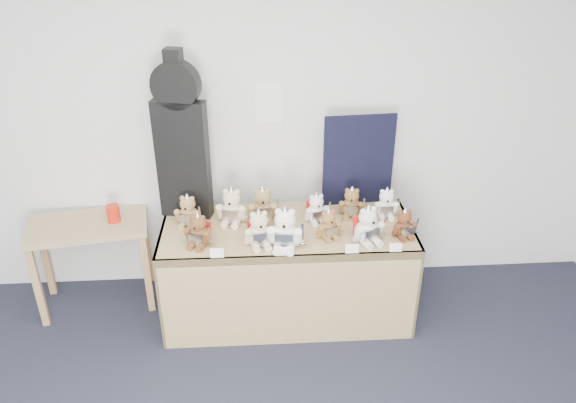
{
  "coord_description": "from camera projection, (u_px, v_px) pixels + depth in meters",
  "views": [
    {
      "loc": [
        0.2,
        -1.43,
        2.8
      ],
      "look_at": [
        0.43,
        1.9,
        1.01
      ],
      "focal_mm": 35.0,
      "sensor_mm": 36.0,
      "label": 1
    }
  ],
  "objects": [
    {
      "name": "teddy_back_centre_right",
      "position": [
        316.0,
        209.0,
        4.03
      ],
      "size": [
        0.2,
        0.18,
        0.24
      ],
      "rotation": [
        0.0,
        0.0,
        0.2
      ],
      "color": "silver",
      "rests_on": "display_table"
    },
    {
      "name": "guitar_case",
      "position": [
        181.0,
        139.0,
        3.89
      ],
      "size": [
        0.39,
        0.19,
        1.22
      ],
      "rotation": [
        0.0,
        0.0,
        -0.24
      ],
      "color": "black",
      "rests_on": "display_table"
    },
    {
      "name": "teddy_back_centre_left",
      "position": [
        263.0,
        206.0,
        4.04
      ],
      "size": [
        0.23,
        0.19,
        0.29
      ],
      "rotation": [
        0.0,
        0.0,
        0.03
      ],
      "color": "#A08350",
      "rests_on": "display_table"
    },
    {
      "name": "side_table",
      "position": [
        90.0,
        238.0,
        4.18
      ],
      "size": [
        0.92,
        0.61,
        0.71
      ],
      "rotation": [
        0.0,
        0.0,
        0.16
      ],
      "color": "#93764F",
      "rests_on": "floor"
    },
    {
      "name": "entry_card_d",
      "position": [
        396.0,
        247.0,
        3.7
      ],
      "size": [
        0.08,
        0.02,
        0.06
      ],
      "primitive_type": "cube",
      "rotation": [
        -0.24,
        0.0,
        -0.01
      ],
      "color": "white",
      "rests_on": "display_table"
    },
    {
      "name": "teddy_back_right",
      "position": [
        351.0,
        203.0,
        4.1
      ],
      "size": [
        0.2,
        0.18,
        0.25
      ],
      "rotation": [
        0.0,
        0.0,
        -0.19
      ],
      "color": "brown",
      "rests_on": "display_table"
    },
    {
      "name": "teddy_back_far_left",
      "position": [
        188.0,
        212.0,
        3.98
      ],
      "size": [
        0.21,
        0.19,
        0.26
      ],
      "rotation": [
        0.0,
        0.0,
        -0.19
      ],
      "color": "#A07C4A",
      "rests_on": "display_table"
    },
    {
      "name": "teddy_front_end",
      "position": [
        404.0,
        225.0,
        3.85
      ],
      "size": [
        0.19,
        0.17,
        0.23
      ],
      "rotation": [
        0.0,
        0.0,
        0.21
      ],
      "color": "brown",
      "rests_on": "display_table"
    },
    {
      "name": "red_cup",
      "position": [
        113.0,
        213.0,
        4.12
      ],
      "size": [
        0.1,
        0.1,
        0.13
      ],
      "primitive_type": "cylinder",
      "color": "red",
      "rests_on": "side_table"
    },
    {
      "name": "entry_card_a",
      "position": [
        217.0,
        253.0,
        3.64
      ],
      "size": [
        0.09,
        0.02,
        0.06
      ],
      "primitive_type": "cube",
      "rotation": [
        -0.24,
        0.0,
        -0.01
      ],
      "color": "white",
      "rests_on": "display_table"
    },
    {
      "name": "teddy_front_far_right",
      "position": [
        368.0,
        226.0,
        3.78
      ],
      "size": [
        0.25,
        0.23,
        0.3
      ],
      "rotation": [
        0.0,
        0.0,
        0.37
      ],
      "color": "silver",
      "rests_on": "display_table"
    },
    {
      "name": "room_shell",
      "position": [
        269.0,
        104.0,
        4.07
      ],
      "size": [
        6.0,
        6.0,
        6.0
      ],
      "color": "silver",
      "rests_on": "floor"
    },
    {
      "name": "display_table",
      "position": [
        288.0,
        252.0,
        4.01
      ],
      "size": [
        1.8,
        0.76,
        0.75
      ],
      "rotation": [
        0.0,
        0.0,
        -0.01
      ],
      "color": "#94744B",
      "rests_on": "floor"
    },
    {
      "name": "navy_board",
      "position": [
        358.0,
        161.0,
        4.16
      ],
      "size": [
        0.53,
        0.06,
        0.71
      ],
      "primitive_type": "cube",
      "rotation": [
        0.0,
        0.0,
        0.07
      ],
      "color": "black",
      "rests_on": "display_table"
    },
    {
      "name": "teddy_back_end",
      "position": [
        386.0,
        204.0,
        4.1
      ],
      "size": [
        0.2,
        0.16,
        0.24
      ],
      "rotation": [
        0.0,
        0.0,
        -0.06
      ],
      "color": "white",
      "rests_on": "display_table"
    },
    {
      "name": "entry_card_c",
      "position": [
        352.0,
        249.0,
        3.69
      ],
      "size": [
        0.09,
        0.02,
        0.06
      ],
      "primitive_type": "cube",
      "rotation": [
        -0.24,
        0.0,
        -0.01
      ],
      "color": "white",
      "rests_on": "display_table"
    },
    {
      "name": "teddy_front_centre",
      "position": [
        285.0,
        230.0,
        3.71
      ],
      "size": [
        0.27,
        0.23,
        0.33
      ],
      "rotation": [
        0.0,
        0.0,
        -0.16
      ],
      "color": "white",
      "rests_on": "display_table"
    },
    {
      "name": "teddy_front_left",
      "position": [
        259.0,
        230.0,
        3.74
      ],
      "size": [
        0.24,
        0.21,
        0.29
      ],
      "rotation": [
        0.0,
        0.0,
        0.18
      ],
      "color": "beige",
      "rests_on": "display_table"
    },
    {
      "name": "teddy_front_far_left",
      "position": [
        199.0,
        231.0,
        3.75
      ],
      "size": [
        0.21,
        0.2,
        0.26
      ],
      "rotation": [
        0.0,
        0.0,
        -0.34
      ],
      "color": "brown",
      "rests_on": "display_table"
    },
    {
      "name": "teddy_front_right",
      "position": [
        328.0,
        225.0,
        3.84
      ],
      "size": [
        0.2,
        0.18,
        0.24
      ],
      "rotation": [
        0.0,
        0.0,
        0.3
      ],
      "color": "brown",
      "rests_on": "display_table"
    },
    {
      "name": "entry_card_b",
      "position": [
        283.0,
        251.0,
        3.66
      ],
      "size": [
        0.08,
        0.02,
        0.06
      ],
      "primitive_type": "cube",
      "rotation": [
        -0.24,
        0.0,
        -0.01
      ],
      "color": "white",
      "rests_on": "display_table"
    },
    {
      "name": "teddy_back_left",
      "position": [
        232.0,
        207.0,
        4.01
      ],
      "size": [
        0.24,
        0.22,
        0.3
      ],
      "rotation": [
        0.0,
        0.0,
        -0.19
      ],
      "color": "beige",
      "rests_on": "display_table"
    }
  ]
}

